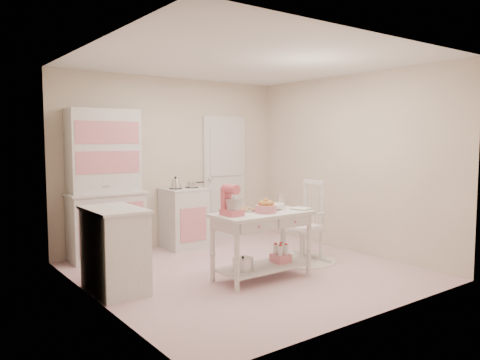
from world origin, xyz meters
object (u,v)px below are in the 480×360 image
object	(u,v)px
hutch	(106,184)
rocking_chair	(303,221)
bread_basket	(266,209)
work_table	(262,246)
base_cabinet	(115,250)
stove	(184,218)
stand_mixer	(232,201)

from	to	relation	value
hutch	rocking_chair	distance (m)	2.75
rocking_chair	bread_basket	size ratio (longest dim) A/B	4.40
work_table	base_cabinet	bearing A→B (deg)	159.50
work_table	hutch	bearing A→B (deg)	119.25
stove	bread_basket	bearing A→B (deg)	-91.43
rocking_chair	work_table	bearing A→B (deg)	-159.76
work_table	bread_basket	bearing A→B (deg)	-68.20
stove	base_cabinet	distance (m)	2.15
hutch	stand_mixer	distance (m)	2.12
rocking_chair	bread_basket	distance (m)	1.08
base_cabinet	bread_basket	distance (m)	1.76
bread_basket	stove	bearing A→B (deg)	88.57
stove	bread_basket	world-z (taller)	stove
hutch	bread_basket	world-z (taller)	hutch
work_table	bread_basket	size ratio (longest dim) A/B	4.80
stove	rocking_chair	size ratio (longest dim) A/B	0.84
stove	work_table	xyz separation A→B (m)	(-0.07, -1.97, -0.06)
hutch	bread_basket	distance (m)	2.37
stand_mixer	bread_basket	xyz separation A→B (m)	(0.44, -0.07, -0.12)
bread_basket	work_table	bearing A→B (deg)	111.80
work_table	bread_basket	xyz separation A→B (m)	(0.02, -0.05, 0.45)
hutch	base_cabinet	bearing A→B (deg)	-107.36
rocking_chair	stand_mixer	distance (m)	1.50
hutch	rocking_chair	world-z (taller)	hutch
stove	rocking_chair	xyz separation A→B (m)	(0.91, -1.64, 0.09)
stand_mixer	base_cabinet	bearing A→B (deg)	151.58
work_table	stand_mixer	world-z (taller)	stand_mixer
stove	bread_basket	xyz separation A→B (m)	(-0.05, -2.02, 0.39)
hutch	work_table	distance (m)	2.40
work_table	stand_mixer	bearing A→B (deg)	177.27
rocking_chair	work_table	xyz separation A→B (m)	(-0.99, -0.33, -0.15)
hutch	stand_mixer	bearing A→B (deg)	-70.44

